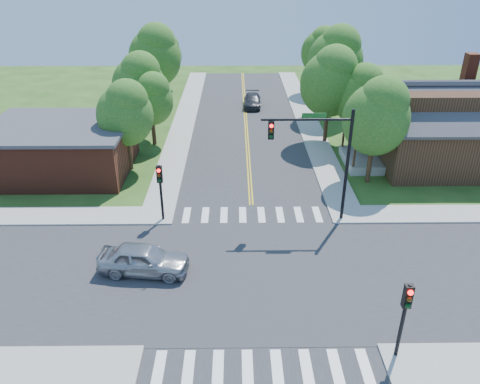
{
  "coord_description": "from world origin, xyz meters",
  "views": [
    {
      "loc": [
        -1.05,
        -19.72,
        15.13
      ],
      "look_at": [
        -0.78,
        5.21,
        2.2
      ],
      "focal_mm": 35.0,
      "sensor_mm": 36.0,
      "label": 1
    }
  ],
  "objects_px": {
    "signal_mast_ne": "(320,148)",
    "car_silver": "(144,260)",
    "signal_pole_nw": "(160,183)",
    "house_ne": "(446,124)",
    "car_dgrey": "(252,101)",
    "signal_pole_se": "(406,308)"
  },
  "relations": [
    {
      "from": "car_silver",
      "to": "signal_mast_ne",
      "type": "bearing_deg",
      "value": -54.95
    },
    {
      "from": "signal_pole_nw",
      "to": "house_ne",
      "type": "height_order",
      "value": "house_ne"
    },
    {
      "from": "signal_pole_se",
      "to": "car_silver",
      "type": "relative_size",
      "value": 0.77
    },
    {
      "from": "signal_pole_nw",
      "to": "car_silver",
      "type": "xyz_separation_m",
      "value": [
        -0.25,
        -5.29,
        -1.86
      ]
    },
    {
      "from": "signal_pole_nw",
      "to": "house_ne",
      "type": "distance_m",
      "value": 22.45
    },
    {
      "from": "signal_mast_ne",
      "to": "car_dgrey",
      "type": "distance_m",
      "value": 24.52
    },
    {
      "from": "signal_pole_se",
      "to": "car_silver",
      "type": "height_order",
      "value": "signal_pole_se"
    },
    {
      "from": "car_silver",
      "to": "house_ne",
      "type": "bearing_deg",
      "value": -49.8
    },
    {
      "from": "signal_mast_ne",
      "to": "signal_pole_nw",
      "type": "bearing_deg",
      "value": -179.93
    },
    {
      "from": "signal_pole_se",
      "to": "signal_pole_nw",
      "type": "relative_size",
      "value": 1.0
    },
    {
      "from": "signal_mast_ne",
      "to": "house_ne",
      "type": "relative_size",
      "value": 0.55
    },
    {
      "from": "house_ne",
      "to": "car_dgrey",
      "type": "relative_size",
      "value": 2.89
    },
    {
      "from": "signal_mast_ne",
      "to": "car_silver",
      "type": "height_order",
      "value": "signal_mast_ne"
    },
    {
      "from": "signal_pole_se",
      "to": "car_dgrey",
      "type": "relative_size",
      "value": 0.84
    },
    {
      "from": "signal_pole_se",
      "to": "car_dgrey",
      "type": "distance_m",
      "value": 35.55
    },
    {
      "from": "house_ne",
      "to": "signal_mast_ne",
      "type": "bearing_deg",
      "value": -142.32
    },
    {
      "from": "house_ne",
      "to": "car_silver",
      "type": "relative_size",
      "value": 2.66
    },
    {
      "from": "signal_mast_ne",
      "to": "signal_pole_nw",
      "type": "xyz_separation_m",
      "value": [
        -9.51,
        -0.01,
        -2.19
      ]
    },
    {
      "from": "signal_mast_ne",
      "to": "car_silver",
      "type": "xyz_separation_m",
      "value": [
        -9.77,
        -5.3,
        -4.05
      ]
    },
    {
      "from": "signal_pole_nw",
      "to": "signal_mast_ne",
      "type": "bearing_deg",
      "value": 0.07
    },
    {
      "from": "signal_pole_se",
      "to": "car_dgrey",
      "type": "xyz_separation_m",
      "value": [
        -4.78,
        35.17,
        -2.02
      ]
    },
    {
      "from": "house_ne",
      "to": "car_silver",
      "type": "distance_m",
      "value": 25.3
    }
  ]
}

